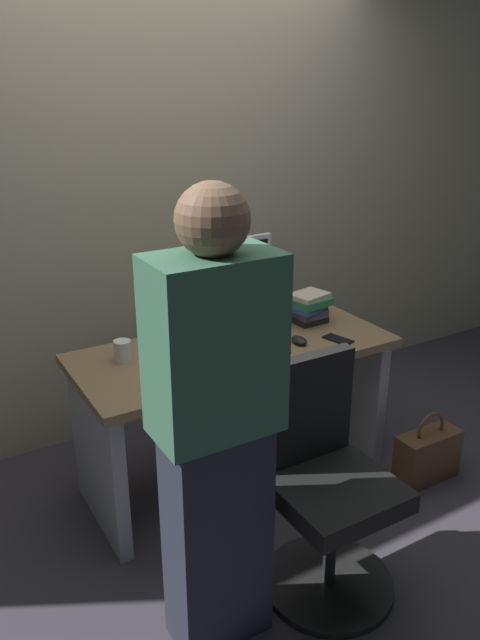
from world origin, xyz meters
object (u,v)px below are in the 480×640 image
at_px(monitor, 225,280).
at_px(book_stack, 309,307).
at_px(person_at_desk, 216,432).
at_px(mouse, 299,340).
at_px(office_chair, 324,489).
at_px(handbag, 427,455).
at_px(cup_near_keyboard, 172,367).
at_px(cell_phone, 338,339).
at_px(desk, 235,388).
at_px(keyboard, 244,355).
at_px(cup_by_monitor, 123,351).

xyz_separation_m(monitor, book_stack, (0.41, -0.14, -0.17)).
height_order(person_at_desk, mouse, person_at_desk).
distance_m(monitor, mouse, 0.47).
distance_m(office_chair, handbag, 0.96).
bearing_deg(person_at_desk, cup_near_keyboard, 78.10).
bearing_deg(person_at_desk, cell_phone, 31.09).
distance_m(cup_near_keyboard, book_stack, 0.91).
relative_size(monitor, cell_phone, 3.75).
height_order(office_chair, handbag, office_chair).
relative_size(desk, handbag, 4.00).
xyz_separation_m(monitor, mouse, (0.21, -0.34, -0.24)).
distance_m(mouse, cup_near_keyboard, 0.67).
height_order(monitor, cup_near_keyboard, monitor).
bearing_deg(desk, monitor, 71.52).
relative_size(keyboard, cup_near_keyboard, 4.14).
distance_m(office_chair, monitor, 1.14).
bearing_deg(handbag, book_stack, 120.44).
relative_size(cup_near_keyboard, handbag, 0.27).
bearing_deg(cell_phone, mouse, 147.13).
distance_m(desk, keyboard, 0.26).
xyz_separation_m(desk, mouse, (0.28, -0.13, 0.24)).
distance_m(keyboard, cup_near_keyboard, 0.37).
bearing_deg(handbag, cup_near_keyboard, 163.83).
bearing_deg(book_stack, cell_phone, -93.82).
height_order(monitor, mouse, monitor).
xyz_separation_m(cup_by_monitor, book_stack, (1.00, -0.04, 0.03)).
relative_size(office_chair, cell_phone, 6.53).
height_order(person_at_desk, handbag, person_at_desk).
bearing_deg(desk, cell_phone, -21.93).
bearing_deg(mouse, cup_near_keyboard, -177.78).
xyz_separation_m(person_at_desk, cell_phone, (0.99, 0.60, -0.11)).
relative_size(cup_near_keyboard, book_stack, 0.48).
height_order(monitor, handbag, monitor).
bearing_deg(book_stack, cup_near_keyboard, -165.45).
distance_m(person_at_desk, monitor, 1.17).
relative_size(keyboard, book_stack, 1.98).
bearing_deg(person_at_desk, cup_by_monitor, 89.07).
xyz_separation_m(person_at_desk, cup_by_monitor, (0.01, 0.90, -0.07)).
relative_size(cell_phone, handbag, 0.38).
distance_m(desk, cup_by_monitor, 0.59).
distance_m(person_at_desk, cup_near_keyboard, 0.65).
bearing_deg(keyboard, mouse, 2.93).
distance_m(office_chair, cup_by_monitor, 1.06).
xyz_separation_m(desk, cup_by_monitor, (-0.51, 0.11, 0.27)).
xyz_separation_m(desk, book_stack, (0.49, 0.07, 0.30)).
height_order(cup_near_keyboard, cup_by_monitor, cup_near_keyboard).
xyz_separation_m(monitor, keyboard, (-0.09, -0.34, -0.25)).
relative_size(desk, mouse, 15.10).
bearing_deg(book_stack, person_at_desk, -139.53).
distance_m(desk, book_stack, 0.58).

